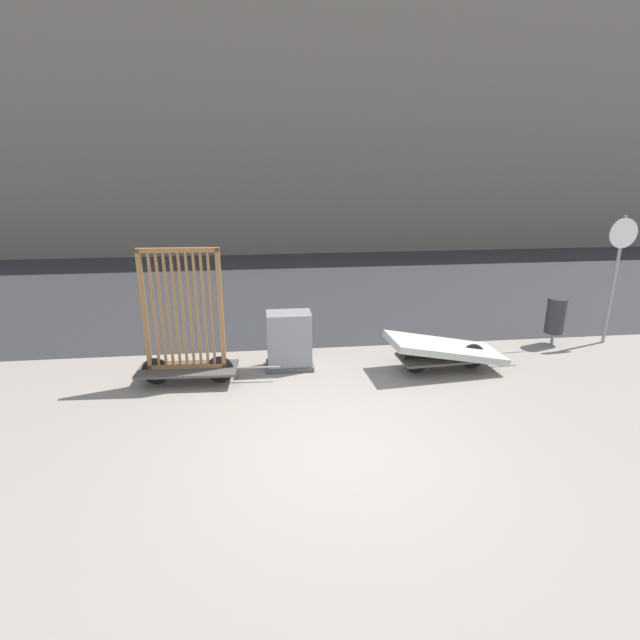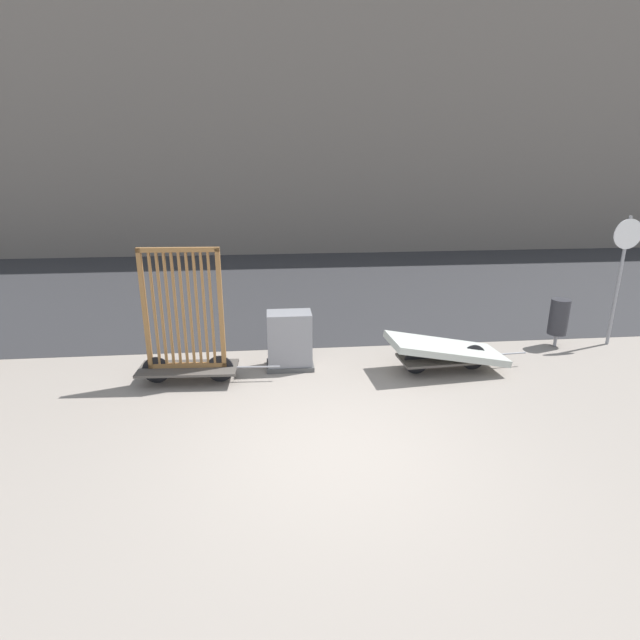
{
  "view_description": "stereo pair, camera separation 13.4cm",
  "coord_description": "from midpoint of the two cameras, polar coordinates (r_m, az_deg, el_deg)",
  "views": [
    {
      "loc": [
        -0.9,
        -5.35,
        3.46
      ],
      "look_at": [
        0.0,
        2.25,
        0.99
      ],
      "focal_mm": 28.0,
      "sensor_mm": 36.0,
      "label": 1
    },
    {
      "loc": [
        -0.77,
        -5.37,
        3.46
      ],
      "look_at": [
        0.0,
        2.25,
        0.99
      ],
      "focal_mm": 28.0,
      "sensor_mm": 36.0,
      "label": 2
    }
  ],
  "objects": [
    {
      "name": "road_strip",
      "position": [
        14.43,
        -3.26,
        3.98
      ],
      "size": [
        56.0,
        10.13,
        0.01
      ],
      "color": "#2D2D30",
      "rests_on": "ground_plane"
    },
    {
      "name": "ground_plane",
      "position": [
        6.43,
        1.83,
        -14.67
      ],
      "size": [
        60.0,
        60.0,
        0.0
      ],
      "primitive_type": "plane",
      "color": "gray"
    },
    {
      "name": "building_facade",
      "position": [
        21.42,
        -5.02,
        28.16
      ],
      "size": [
        48.0,
        4.0,
        14.63
      ],
      "color": "slate",
      "rests_on": "ground_plane"
    },
    {
      "name": "bike_cart_with_bedframe",
      "position": [
        8.17,
        -15.57,
        -2.09
      ],
      "size": [
        2.29,
        0.73,
        2.21
      ],
      "rotation": [
        0.0,
        0.0,
        -0.05
      ],
      "color": "#4C4742",
      "rests_on": "ground_plane"
    },
    {
      "name": "utility_cabinet",
      "position": [
        8.59,
        -3.99,
        -2.61
      ],
      "size": [
        0.81,
        0.53,
        1.0
      ],
      "color": "#4C4C4C",
      "rests_on": "ground_plane"
    },
    {
      "name": "trash_bin",
      "position": [
        10.6,
        25.01,
        0.44
      ],
      "size": [
        0.35,
        0.35,
        0.94
      ],
      "color": "gray",
      "rests_on": "ground_plane"
    },
    {
      "name": "bike_cart_with_mattress",
      "position": [
        8.73,
        13.72,
        -3.35
      ],
      "size": [
        2.5,
        1.01,
        0.66
      ],
      "rotation": [
        0.0,
        0.0,
        0.07
      ],
      "color": "#4C4742",
      "rests_on": "ground_plane"
    },
    {
      "name": "sign_post",
      "position": [
        10.98,
        30.59,
        5.72
      ],
      "size": [
        0.56,
        0.06,
        2.49
      ],
      "color": "gray",
      "rests_on": "ground_plane"
    }
  ]
}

